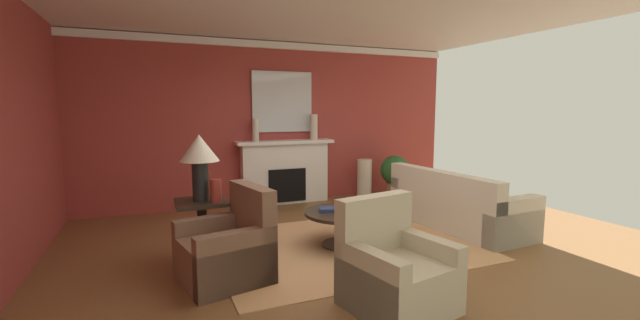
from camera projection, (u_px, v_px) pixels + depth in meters
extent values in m
plane|color=brown|center=(340.00, 251.00, 4.98)|extent=(8.68, 8.68, 0.00)
cube|color=#9E3833|center=(272.00, 123.00, 7.46)|extent=(7.28, 0.12, 2.94)
cube|color=white|center=(331.00, 6.00, 4.88)|extent=(7.28, 6.30, 0.06)
cube|color=white|center=(272.00, 45.00, 7.21)|extent=(7.28, 0.08, 0.12)
cube|color=tan|center=(344.00, 245.00, 5.17)|extent=(3.18, 2.48, 0.01)
cube|color=white|center=(285.00, 173.00, 7.45)|extent=(1.60, 0.25, 1.10)
cube|color=black|center=(286.00, 184.00, 7.46)|extent=(0.70, 0.26, 0.60)
cube|color=white|center=(285.00, 142.00, 7.35)|extent=(1.80, 0.35, 0.06)
cube|color=silver|center=(282.00, 102.00, 7.40)|extent=(1.13, 0.04, 1.09)
cube|color=beige|center=(458.00, 212.00, 5.98)|extent=(1.02, 2.15, 0.45)
cube|color=beige|center=(441.00, 185.00, 5.78)|extent=(0.33, 2.11, 0.40)
cube|color=beige|center=(514.00, 222.00, 5.13)|extent=(0.91, 0.25, 0.62)
cube|color=beige|center=(416.00, 194.00, 6.82)|extent=(0.91, 0.25, 0.62)
cube|color=brown|center=(224.00, 260.00, 4.09)|extent=(0.95, 0.95, 0.44)
cube|color=brown|center=(252.00, 209.00, 4.21)|extent=(0.32, 0.82, 0.51)
cube|color=brown|center=(212.00, 243.00, 4.35)|extent=(0.81, 0.30, 0.60)
cube|color=brown|center=(237.00, 262.00, 3.81)|extent=(0.81, 0.30, 0.60)
cube|color=#C1B293|center=(398.00, 285.00, 3.51)|extent=(0.94, 0.94, 0.44)
cube|color=#C1B293|center=(375.00, 223.00, 3.72)|extent=(0.82, 0.31, 0.51)
cube|color=#C1B293|center=(370.00, 285.00, 3.32)|extent=(0.30, 0.81, 0.60)
cube|color=#C1B293|center=(425.00, 267.00, 3.69)|extent=(0.30, 0.81, 0.60)
cylinder|color=#2D2319|center=(344.00, 213.00, 5.11)|extent=(1.00, 1.00, 0.04)
cylinder|color=#2D2319|center=(344.00, 230.00, 5.14)|extent=(0.12, 0.12, 0.41)
cylinder|color=#2D2319|center=(344.00, 244.00, 5.16)|extent=(0.56, 0.56, 0.03)
cube|color=#2D2319|center=(201.00, 202.00, 4.60)|extent=(0.56, 0.56, 0.04)
cube|color=#2D2319|center=(202.00, 232.00, 4.64)|extent=(0.10, 0.10, 0.66)
cube|color=#2D2319|center=(203.00, 258.00, 4.68)|extent=(0.45, 0.45, 0.04)
cylinder|color=black|center=(200.00, 181.00, 4.57)|extent=(0.18, 0.18, 0.45)
cone|color=beige|center=(199.00, 148.00, 4.52)|extent=(0.44, 0.44, 0.30)
cylinder|color=#9E3328|center=(216.00, 190.00, 4.53)|extent=(0.13, 0.13, 0.25)
cylinder|color=beige|center=(364.00, 179.00, 7.77)|extent=(0.28, 0.28, 0.77)
cylinder|color=beige|center=(314.00, 127.00, 7.51)|extent=(0.14, 0.14, 0.47)
cylinder|color=beige|center=(256.00, 130.00, 7.09)|extent=(0.12, 0.12, 0.39)
cube|color=navy|center=(329.00, 210.00, 5.11)|extent=(0.28, 0.24, 0.04)
cube|color=maroon|center=(347.00, 208.00, 4.99)|extent=(0.25, 0.19, 0.06)
cylinder|color=#A8754C|center=(394.00, 190.00, 7.92)|extent=(0.32, 0.32, 0.30)
sphere|color=#28602D|center=(395.00, 170.00, 7.87)|extent=(0.56, 0.56, 0.56)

